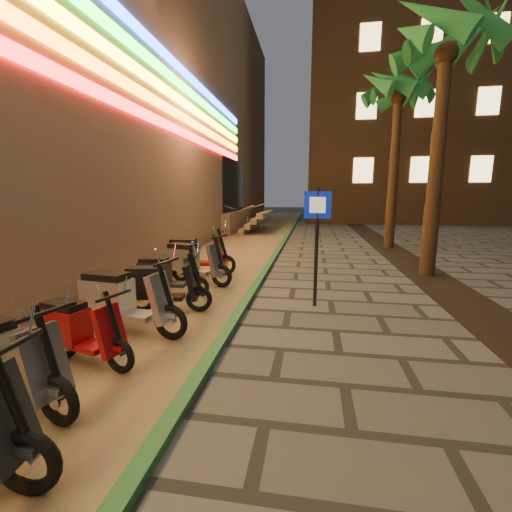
% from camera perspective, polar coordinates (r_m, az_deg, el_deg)
% --- Properties ---
extents(ground, '(120.00, 120.00, 0.00)m').
position_cam_1_polar(ground, '(3.73, 1.45, -26.20)').
color(ground, '#474442').
rests_on(ground, ground).
extents(parking_strip, '(3.40, 60.00, 0.01)m').
position_cam_1_polar(parking_strip, '(13.50, -3.63, 0.73)').
color(parking_strip, '#8C7251').
rests_on(parking_strip, ground).
extents(green_curb, '(0.18, 60.00, 0.10)m').
position_cam_1_polar(green_curb, '(13.22, 3.57, 0.73)').
color(green_curb, '#286B35').
rests_on(green_curb, ground).
extents(planting_strip, '(1.20, 40.00, 0.02)m').
position_cam_1_polar(planting_strip, '(8.87, 30.27, -5.63)').
color(planting_strip, black).
rests_on(planting_strip, ground).
extents(apartment_block, '(18.00, 16.06, 25.00)m').
position_cam_1_polar(apartment_block, '(37.46, 24.72, 25.23)').
color(apartment_block, brown).
rests_on(apartment_block, ground).
extents(palm_c, '(2.97, 3.02, 6.91)m').
position_cam_1_polar(palm_c, '(11.05, 29.16, 27.51)').
color(palm_c, '#472D19').
rests_on(palm_c, ground).
extents(palm_d, '(2.97, 3.02, 7.16)m').
position_cam_1_polar(palm_d, '(15.76, 22.68, 23.12)').
color(palm_d, '#472D19').
rests_on(palm_d, ground).
extents(pedestrian_sign, '(0.52, 0.10, 2.35)m').
position_cam_1_polar(pedestrian_sign, '(6.78, 10.11, 4.16)').
color(pedestrian_sign, black).
rests_on(pedestrian_sign, ground).
extents(scooter_4, '(1.70, 0.82, 1.20)m').
position_cam_1_polar(scooter_4, '(4.56, -36.67, -13.68)').
color(scooter_4, black).
rests_on(scooter_4, ground).
extents(scooter_5, '(1.49, 0.73, 1.05)m').
position_cam_1_polar(scooter_5, '(5.18, -27.57, -10.83)').
color(scooter_5, black).
rests_on(scooter_5, ground).
extents(scooter_6, '(1.83, 0.73, 1.28)m').
position_cam_1_polar(scooter_6, '(5.90, -21.38, -6.85)').
color(scooter_6, black).
rests_on(scooter_6, ground).
extents(scooter_7, '(1.63, 0.71, 1.14)m').
position_cam_1_polar(scooter_7, '(6.75, -16.05, -4.95)').
color(scooter_7, black).
rests_on(scooter_7, ground).
extents(scooter_8, '(1.57, 0.55, 1.11)m').
position_cam_1_polar(scooter_8, '(7.75, -14.92, -3.08)').
color(scooter_8, black).
rests_on(scooter_8, ground).
extents(scooter_9, '(1.83, 0.95, 1.30)m').
position_cam_1_polar(scooter_9, '(8.73, -10.68, -0.91)').
color(scooter_9, black).
rests_on(scooter_9, ground).
extents(scooter_10, '(1.86, 0.69, 1.31)m').
position_cam_1_polar(scooter_10, '(9.65, -10.31, 0.19)').
color(scooter_10, black).
rests_on(scooter_10, ground).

